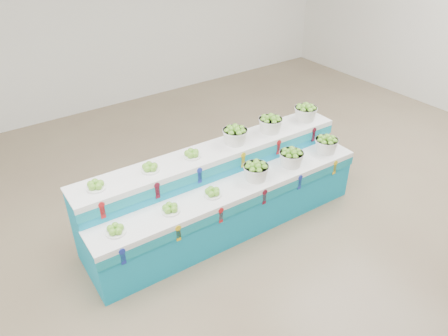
{
  "coord_description": "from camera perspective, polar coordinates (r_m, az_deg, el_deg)",
  "views": [
    {
      "loc": [
        -3.32,
        -3.14,
        3.72
      ],
      "look_at": [
        -0.74,
        0.51,
        0.87
      ],
      "focal_mm": 34.5,
      "sensor_mm": 36.0,
      "label": 1
    }
  ],
  "objects": [
    {
      "name": "ground",
      "position": [
        5.9,
        8.81,
        -7.12
      ],
      "size": [
        10.0,
        10.0,
        0.0
      ],
      "primitive_type": "plane",
      "color": "#75604A",
      "rests_on": "ground"
    },
    {
      "name": "back_wall",
      "position": [
        8.96,
        -13.72,
        20.58
      ],
      "size": [
        10.0,
        0.0,
        10.0
      ],
      "primitive_type": "plane",
      "rotation": [
        1.57,
        0.0,
        0.0
      ],
      "color": "silver",
      "rests_on": "ground"
    },
    {
      "name": "display_stand",
      "position": [
        5.51,
        0.0,
        -3.16
      ],
      "size": [
        3.73,
        1.05,
        1.02
      ],
      "primitive_type": null,
      "rotation": [
        0.0,
        0.0,
        -0.03
      ],
      "color": "#1197C3",
      "rests_on": "ground"
    },
    {
      "name": "plate_lower_left",
      "position": [
        4.67,
        -14.21,
        -7.87
      ],
      "size": [
        0.22,
        0.22,
        0.1
      ],
      "primitive_type": "cylinder",
      "rotation": [
        0.0,
        0.0,
        -0.03
      ],
      "color": "white",
      "rests_on": "display_stand"
    },
    {
      "name": "plate_lower_mid",
      "position": [
        4.85,
        -7.13,
        -5.29
      ],
      "size": [
        0.22,
        0.22,
        0.1
      ],
      "primitive_type": "cylinder",
      "rotation": [
        0.0,
        0.0,
        -0.03
      ],
      "color": "white",
      "rests_on": "display_stand"
    },
    {
      "name": "plate_lower_right",
      "position": [
        5.06,
        -1.54,
        -3.17
      ],
      "size": [
        0.22,
        0.22,
        0.1
      ],
      "primitive_type": "cylinder",
      "rotation": [
        0.0,
        0.0,
        -0.03
      ],
      "color": "white",
      "rests_on": "display_stand"
    },
    {
      "name": "basket_lower_left",
      "position": [
        5.33,
        4.25,
        -0.35
      ],
      "size": [
        0.33,
        0.33,
        0.24
      ],
      "primitive_type": null,
      "rotation": [
        0.0,
        0.0,
        -0.03
      ],
      "color": "silver",
      "rests_on": "display_stand"
    },
    {
      "name": "basket_lower_mid",
      "position": [
        5.66,
        8.91,
        1.42
      ],
      "size": [
        0.33,
        0.33,
        0.24
      ],
      "primitive_type": null,
      "rotation": [
        0.0,
        0.0,
        -0.03
      ],
      "color": "silver",
      "rests_on": "display_stand"
    },
    {
      "name": "basket_lower_right",
      "position": [
        6.06,
        13.42,
        3.13
      ],
      "size": [
        0.33,
        0.33,
        0.24
      ],
      "primitive_type": null,
      "rotation": [
        0.0,
        0.0,
        -0.03
      ],
      "color": "silver",
      "rests_on": "display_stand"
    },
    {
      "name": "plate_upper_left",
      "position": [
        4.85,
        -16.66,
        -2.16
      ],
      "size": [
        0.22,
        0.22,
        0.1
      ],
      "primitive_type": "cylinder",
      "rotation": [
        0.0,
        0.0,
        -0.03
      ],
      "color": "white",
      "rests_on": "display_stand"
    },
    {
      "name": "plate_upper_mid",
      "position": [
        5.02,
        -9.79,
        0.12
      ],
      "size": [
        0.22,
        0.22,
        0.1
      ],
      "primitive_type": "cylinder",
      "rotation": [
        0.0,
        0.0,
        -0.03
      ],
      "color": "white",
      "rests_on": "display_stand"
    },
    {
      "name": "plate_upper_right",
      "position": [
        5.23,
        -4.29,
        1.94
      ],
      "size": [
        0.22,
        0.22,
        0.1
      ],
      "primitive_type": "cylinder",
      "rotation": [
        0.0,
        0.0,
        -0.03
      ],
      "color": "white",
      "rests_on": "display_stand"
    },
    {
      "name": "basket_upper_left",
      "position": [
        5.49,
        1.47,
        4.44
      ],
      "size": [
        0.33,
        0.33,
        0.24
      ],
      "primitive_type": null,
      "rotation": [
        0.0,
        0.0,
        -0.03
      ],
      "color": "silver",
      "rests_on": "display_stand"
    },
    {
      "name": "basket_upper_mid",
      "position": [
        5.81,
        6.17,
        5.91
      ],
      "size": [
        0.33,
        0.33,
        0.24
      ],
      "primitive_type": null,
      "rotation": [
        0.0,
        0.0,
        -0.03
      ],
      "color": "silver",
      "rests_on": "display_stand"
    },
    {
      "name": "basket_upper_right",
      "position": [
        6.2,
        10.76,
        7.3
      ],
      "size": [
        0.33,
        0.33,
        0.24
      ],
      "primitive_type": null,
      "rotation": [
        0.0,
        0.0,
        -0.03
      ],
      "color": "silver",
      "rests_on": "display_stand"
    }
  ]
}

